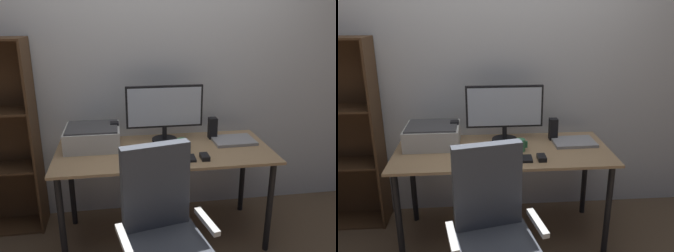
% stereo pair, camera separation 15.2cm
% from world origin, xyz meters
% --- Properties ---
extents(ground_plane, '(12.00, 12.00, 0.00)m').
position_xyz_m(ground_plane, '(0.00, 0.00, 0.00)').
color(ground_plane, brown).
extents(back_wall, '(6.40, 0.10, 2.60)m').
position_xyz_m(back_wall, '(0.00, 0.51, 1.30)').
color(back_wall, silver).
rests_on(back_wall, ground).
extents(desk, '(1.58, 0.68, 0.74)m').
position_xyz_m(desk, '(0.00, 0.00, 0.65)').
color(desk, tan).
rests_on(desk, ground).
extents(monitor, '(0.59, 0.20, 0.44)m').
position_xyz_m(monitor, '(0.03, 0.20, 0.99)').
color(monitor, black).
rests_on(monitor, desk).
extents(keyboard, '(0.29, 0.12, 0.02)m').
position_xyz_m(keyboard, '(0.04, -0.19, 0.75)').
color(keyboard, black).
rests_on(keyboard, desk).
extents(mouse, '(0.06, 0.10, 0.03)m').
position_xyz_m(mouse, '(0.25, -0.20, 0.76)').
color(mouse, black).
rests_on(mouse, desk).
extents(coffee_mug, '(0.09, 0.07, 0.09)m').
position_xyz_m(coffee_mug, '(0.13, -0.03, 0.78)').
color(coffee_mug, '#387F51').
rests_on(coffee_mug, desk).
extents(laptop, '(0.33, 0.24, 0.02)m').
position_xyz_m(laptop, '(0.56, 0.09, 0.75)').
color(laptop, '#99999E').
rests_on(laptop, desk).
extents(speaker_left, '(0.06, 0.07, 0.17)m').
position_xyz_m(speaker_left, '(-0.35, 0.19, 0.82)').
color(speaker_left, black).
rests_on(speaker_left, desk).
extents(speaker_right, '(0.06, 0.07, 0.17)m').
position_xyz_m(speaker_right, '(0.41, 0.19, 0.82)').
color(speaker_right, black).
rests_on(speaker_right, desk).
extents(printer, '(0.40, 0.34, 0.16)m').
position_xyz_m(printer, '(-0.52, 0.14, 0.82)').
color(printer, silver).
rests_on(printer, desk).
extents(office_chair, '(0.56, 0.55, 1.01)m').
position_xyz_m(office_chair, '(-0.10, -0.69, 0.46)').
color(office_chair, silver).
rests_on(office_chair, ground).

